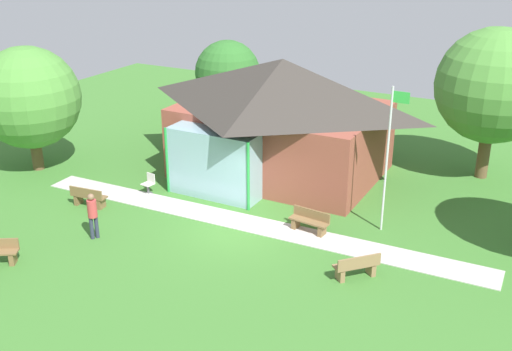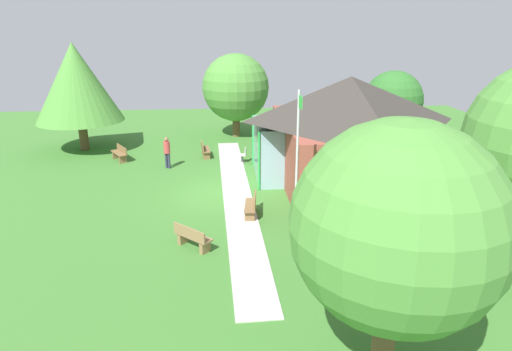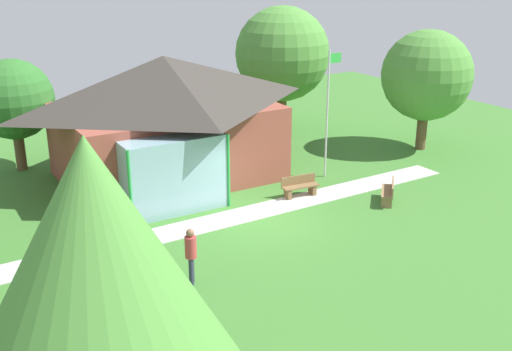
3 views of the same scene
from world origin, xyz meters
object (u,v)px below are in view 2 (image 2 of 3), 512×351
at_px(bench_rear_near_path, 251,206).
at_px(bench_mid_right, 192,238).
at_px(bench_front_left, 120,154).
at_px(patio_chair_west, 243,155).
at_px(tree_lawn_corner, 77,83).
at_px(flagpole, 297,162).
at_px(tree_east_hedge, 397,227).
at_px(tree_behind_pavilion_left, 393,101).
at_px(visitor_strolling_lawn, 167,150).
at_px(bench_mid_left, 205,150).
at_px(tree_west_hedge, 236,88).
at_px(pavilion, 344,129).

xyz_separation_m(bench_rear_near_path, bench_mid_right, (2.61, -2.25, 0.00)).
relative_size(bench_front_left, patio_chair_west, 1.76).
height_order(bench_rear_near_path, tree_lawn_corner, tree_lawn_corner).
xyz_separation_m(flagpole, tree_east_hedge, (6.46, 0.86, 0.63)).
bearing_deg(bench_rear_near_path, flagpole, -142.78).
height_order(bench_rear_near_path, tree_behind_pavilion_left, tree_behind_pavilion_left).
xyz_separation_m(bench_front_left, visitor_strolling_lawn, (1.67, 2.91, 0.62)).
xyz_separation_m(bench_mid_left, patio_chair_west, (1.32, 2.20, 0.01)).
xyz_separation_m(bench_rear_near_path, visitor_strolling_lawn, (-6.62, -4.10, 0.62)).
height_order(bench_mid_left, tree_west_hedge, tree_west_hedge).
bearing_deg(flagpole, tree_east_hedge, 7.61).
bearing_deg(tree_behind_pavilion_left, patio_chair_west, -80.93).
distance_m(visitor_strolling_lawn, tree_east_hedge, 16.87).
distance_m(flagpole, tree_behind_pavilion_left, 13.49).
relative_size(bench_mid_right, tree_behind_pavilion_left, 0.28).
relative_size(tree_east_hedge, tree_west_hedge, 1.03).
height_order(pavilion, bench_rear_near_path, pavilion).
distance_m(pavilion, bench_mid_right, 9.58).
xyz_separation_m(bench_front_left, tree_east_hedge, (17.07, 9.28, 3.23)).
bearing_deg(bench_mid_left, tree_lawn_corner, -112.07).
xyz_separation_m(bench_front_left, bench_rear_near_path, (8.29, 7.01, 0.00)).
distance_m(bench_mid_right, tree_west_hedge, 16.61).
bearing_deg(visitor_strolling_lawn, bench_rear_near_path, 153.30).
bearing_deg(bench_rear_near_path, patio_chair_west, 5.65).
height_order(flagpole, bench_mid_right, flagpole).
bearing_deg(tree_behind_pavilion_left, tree_east_hedge, -21.19).
xyz_separation_m(flagpole, visitor_strolling_lawn, (-8.94, -5.50, -1.98)).
height_order(bench_mid_left, bench_rear_near_path, same).
height_order(flagpole, tree_east_hedge, tree_east_hedge).
distance_m(pavilion, flagpole, 6.76).
height_order(bench_mid_left, tree_east_hedge, tree_east_hedge).
relative_size(pavilion, tree_east_hedge, 1.65).
height_order(tree_behind_pavilion_left, tree_east_hedge, tree_east_hedge).
height_order(bench_mid_left, bench_mid_right, same).
distance_m(bench_mid_left, tree_behind_pavilion_left, 11.56).
xyz_separation_m(flagpole, bench_rear_near_path, (-2.32, -1.40, -2.60)).
distance_m(flagpole, tree_west_hedge, 15.98).
relative_size(bench_rear_near_path, visitor_strolling_lawn, 0.88).
relative_size(tree_behind_pavilion_left, tree_west_hedge, 0.87).
bearing_deg(bench_rear_near_path, bench_mid_right, 145.28).
relative_size(flagpole, bench_mid_right, 3.88).
distance_m(bench_mid_left, tree_lawn_corner, 8.71).
relative_size(bench_rear_near_path, tree_lawn_corner, 0.24).
distance_m(bench_mid_left, visitor_strolling_lawn, 2.89).
distance_m(visitor_strolling_lawn, tree_behind_pavilion_left, 13.52).
height_order(pavilion, bench_mid_right, pavilion).
relative_size(bench_front_left, tree_west_hedge, 0.27).
distance_m(bench_mid_left, bench_front_left, 4.88).
bearing_deg(pavilion, bench_mid_right, -48.43).
relative_size(bench_rear_near_path, tree_west_hedge, 0.27).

